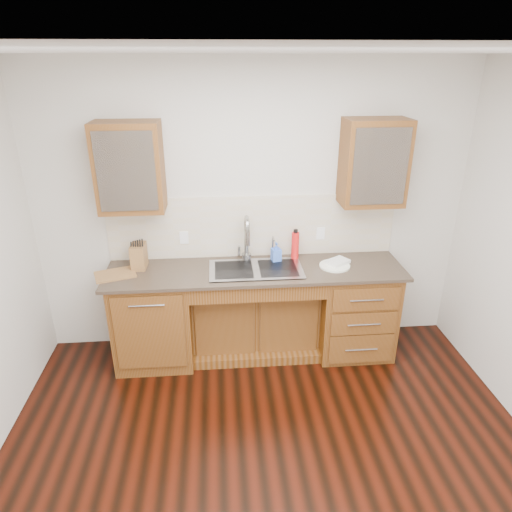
{
  "coord_description": "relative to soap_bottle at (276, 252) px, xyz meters",
  "views": [
    {
      "loc": [
        -0.32,
        -2.3,
        2.68
      ],
      "look_at": [
        0.0,
        1.4,
        1.05
      ],
      "focal_mm": 32.0,
      "sensor_mm": 36.0,
      "label": 1
    }
  ],
  "objects": [
    {
      "name": "sink",
      "position": [
        -0.2,
        -0.17,
        -0.18
      ],
      "size": [
        0.84,
        0.46,
        0.19
      ],
      "primitive_type": "cube",
      "color": "#9E9EA5",
      "rests_on": "countertop"
    },
    {
      "name": "ceiling",
      "position": [
        -0.2,
        -1.58,
        1.75
      ],
      "size": [
        4.0,
        3.5,
        0.1
      ],
      "primitive_type": "cube",
      "color": "white",
      "rests_on": "wall_back"
    },
    {
      "name": "cup_right_b",
      "position": [
        0.97,
        0.0,
        0.77
      ],
      "size": [
        0.13,
        0.13,
        0.09
      ],
      "primitive_type": "imported",
      "rotation": [
        0.0,
        0.0,
        -0.4
      ],
      "color": "white",
      "rests_on": "upper_cabinet_right"
    },
    {
      "name": "base_cabinet_right",
      "position": [
        0.75,
        -0.14,
        -0.56
      ],
      "size": [
        0.7,
        0.62,
        0.88
      ],
      "primitive_type": "cube",
      "color": "#593014",
      "rests_on": "ground"
    },
    {
      "name": "cutting_board",
      "position": [
        -1.45,
        -0.18,
        -0.09
      ],
      "size": [
        0.4,
        0.33,
        0.02
      ],
      "primitive_type": "cube",
      "rotation": [
        0.0,
        0.0,
        0.32
      ],
      "color": "brown",
      "rests_on": "countertop"
    },
    {
      "name": "knife_block",
      "position": [
        -1.26,
        -0.03,
        0.02
      ],
      "size": [
        0.13,
        0.21,
        0.22
      ],
      "primitive_type": "cube",
      "rotation": [
        0.0,
        0.0,
        -0.03
      ],
      "color": "olive",
      "rests_on": "countertop"
    },
    {
      "name": "faucet",
      "position": [
        -0.27,
        0.06,
        0.11
      ],
      "size": [
        0.04,
        0.04,
        0.4
      ],
      "primitive_type": "cylinder",
      "color": "#999993",
      "rests_on": "countertop"
    },
    {
      "name": "outlet_right",
      "position": [
        0.45,
        0.15,
        0.12
      ],
      "size": [
        0.08,
        0.01,
        0.12
      ],
      "primitive_type": "cube",
      "color": "white",
      "rests_on": "backsplash"
    },
    {
      "name": "plate",
      "position": [
        0.52,
        -0.16,
        -0.09
      ],
      "size": [
        0.35,
        0.35,
        0.02
      ],
      "primitive_type": "cylinder",
      "rotation": [
        0.0,
        0.0,
        0.3
      ],
      "color": "white",
      "rests_on": "countertop"
    },
    {
      "name": "water_bottle",
      "position": [
        0.19,
        0.04,
        0.04
      ],
      "size": [
        0.08,
        0.08,
        0.27
      ],
      "primitive_type": "cylinder",
      "rotation": [
        0.0,
        0.0,
        -0.14
      ],
      "color": "red",
      "rests_on": "countertop"
    },
    {
      "name": "soap_bottle",
      "position": [
        0.0,
        0.0,
        0.0
      ],
      "size": [
        0.1,
        0.1,
        0.19
      ],
      "primitive_type": "imported",
      "rotation": [
        0.0,
        0.0,
        0.22
      ],
      "color": "#406EDD",
      "rests_on": "countertop"
    },
    {
      "name": "upper_cabinet_right",
      "position": [
        0.85,
        0.0,
        0.82
      ],
      "size": [
        0.55,
        0.34,
        0.75
      ],
      "primitive_type": "cube",
      "color": "#593014",
      "rests_on": "wall_back"
    },
    {
      "name": "cup_left_b",
      "position": [
        -1.15,
        0.0,
        0.76
      ],
      "size": [
        0.09,
        0.09,
        0.08
      ],
      "primitive_type": "imported",
      "rotation": [
        0.0,
        0.0,
        -0.07
      ],
      "color": "white",
      "rests_on": "upper_cabinet_left"
    },
    {
      "name": "base_cabinet_left",
      "position": [
        -1.15,
        -0.14,
        -0.56
      ],
      "size": [
        0.7,
        0.62,
        0.88
      ],
      "primitive_type": "cube",
      "color": "#593014",
      "rests_on": "ground"
    },
    {
      "name": "upper_cabinet_left",
      "position": [
        -1.25,
        0.0,
        0.82
      ],
      "size": [
        0.55,
        0.34,
        0.75
      ],
      "primitive_type": "cube",
      "color": "#593014",
      "rests_on": "wall_back"
    },
    {
      "name": "backsplash",
      "position": [
        -0.2,
        0.16,
        0.2
      ],
      "size": [
        2.7,
        0.02,
        0.59
      ],
      "primitive_type": "cube",
      "color": "beige",
      "rests_on": "wall_back"
    },
    {
      "name": "ground",
      "position": [
        -0.2,
        -1.58,
        -1.05
      ],
      "size": [
        4.0,
        3.5,
        0.1
      ],
      "primitive_type": "cube",
      "color": "black"
    },
    {
      "name": "wall_back",
      "position": [
        -0.2,
        0.22,
        0.35
      ],
      "size": [
        4.0,
        0.1,
        2.7
      ],
      "primitive_type": "cube",
      "color": "beige",
      "rests_on": "ground"
    },
    {
      "name": "cup_left_a",
      "position": [
        -1.31,
        0.0,
        0.77
      ],
      "size": [
        0.14,
        0.14,
        0.09
      ],
      "primitive_type": "imported",
      "rotation": [
        0.0,
        0.0,
        -0.24
      ],
      "color": "white",
      "rests_on": "upper_cabinet_left"
    },
    {
      "name": "base_cabinet_center",
      "position": [
        -0.2,
        -0.05,
        -0.65
      ],
      "size": [
        1.2,
        0.44,
        0.7
      ],
      "primitive_type": "cube",
      "color": "#593014",
      "rests_on": "ground"
    },
    {
      "name": "countertop",
      "position": [
        -0.2,
        -0.15,
        -0.11
      ],
      "size": [
        2.7,
        0.65,
        0.03
      ],
      "primitive_type": "cube",
      "color": "#84705B",
      "rests_on": "base_cabinet_left"
    },
    {
      "name": "outlet_left",
      "position": [
        -0.85,
        0.15,
        0.12
      ],
      "size": [
        0.08,
        0.01,
        0.12
      ],
      "primitive_type": "cube",
      "color": "white",
      "rests_on": "backsplash"
    },
    {
      "name": "dish_towel",
      "position": [
        0.56,
        -0.13,
        -0.06
      ],
      "size": [
        0.24,
        0.23,
        0.03
      ],
      "primitive_type": "cube",
      "rotation": [
        0.0,
        0.0,
        0.57
      ],
      "color": "white",
      "rests_on": "plate"
    },
    {
      "name": "filter_tap",
      "position": [
        -0.02,
        0.07,
        0.03
      ],
      "size": [
        0.02,
        0.02,
        0.24
      ],
      "primitive_type": "cylinder",
      "color": "#999993",
      "rests_on": "countertop"
    },
    {
      "name": "cup_right_a",
      "position": [
        0.72,
        0.0,
        0.77
      ],
      "size": [
        0.13,
        0.13,
        0.1
      ],
      "primitive_type": "imported",
      "rotation": [
        0.0,
        0.0,
        -0.02
      ],
      "color": "white",
      "rests_on": "upper_cabinet_right"
    }
  ]
}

